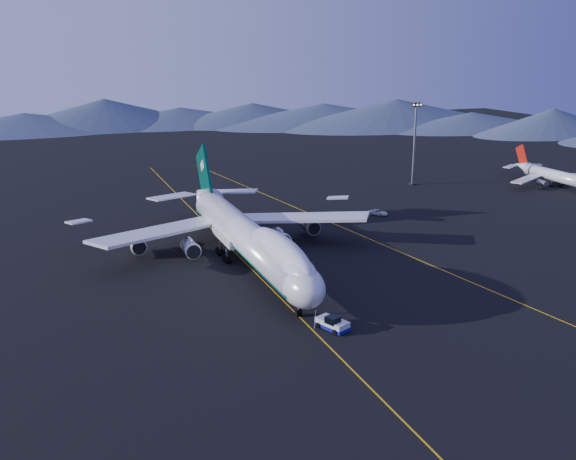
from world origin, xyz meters
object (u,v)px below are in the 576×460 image
object	(u,v)px
pushback_tug	(332,324)
floodlight_mast	(414,144)
boeing_747	(247,236)
service_van	(378,212)
second_jet	(558,176)

from	to	relation	value
pushback_tug	floodlight_mast	world-z (taller)	floodlight_mast
boeing_747	pushback_tug	distance (m)	33.30
boeing_747	service_van	bearing A→B (deg)	29.67
pushback_tug	floodlight_mast	bearing A→B (deg)	29.80
second_jet	floodlight_mast	bearing A→B (deg)	154.87
pushback_tug	service_van	size ratio (longest dim) A/B	1.19
boeing_747	second_jet	bearing A→B (deg)	17.21
service_van	floodlight_mast	distance (m)	41.57
service_van	pushback_tug	bearing A→B (deg)	-164.06
service_van	floodlight_mast	world-z (taller)	floodlight_mast
boeing_747	pushback_tug	size ratio (longest dim) A/B	12.44
second_jet	floodlight_mast	distance (m)	44.14
second_jet	floodlight_mast	xyz separation A→B (m)	(-38.71, 19.06, 9.28)
boeing_747	service_van	xyz separation A→B (m)	(42.45, 24.18, -5.14)
second_jet	service_van	size ratio (longest dim) A/B	7.79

